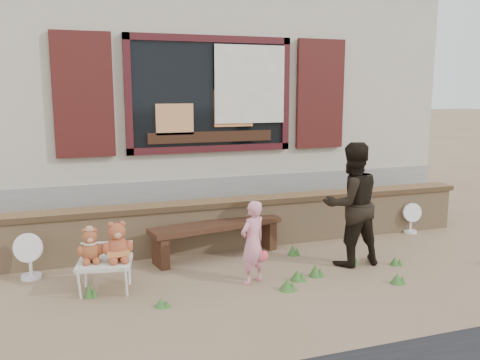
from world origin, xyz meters
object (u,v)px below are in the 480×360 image
object	(u,v)px
folding_chair	(105,264)
bench	(217,232)
child	(253,242)
adult	(351,204)
teddy_bear_left	(90,244)
teddy_bear_right	(117,240)

from	to	relation	value
folding_chair	bench	bearing A→B (deg)	37.52
child	adult	xyz separation A→B (m)	(1.35, 0.20, 0.29)
teddy_bear_left	adult	world-z (taller)	adult
bench	teddy_bear_right	distance (m)	1.52
folding_chair	teddy_bear_left	distance (m)	0.26
folding_chair	child	xyz separation A→B (m)	(1.57, -0.28, 0.16)
bench	child	size ratio (longest dim) A/B	1.91
bench	teddy_bear_left	distance (m)	1.74
teddy_bear_right	adult	world-z (taller)	adult
teddy_bear_right	child	bearing A→B (deg)	1.03
teddy_bear_left	child	world-z (taller)	child
teddy_bear_left	child	size ratio (longest dim) A/B	0.40
teddy_bear_right	bench	bearing A→B (deg)	40.77
teddy_bear_left	child	bearing A→B (deg)	0.86
folding_chair	adult	xyz separation A→B (m)	(2.92, -0.07, 0.45)
bench	teddy_bear_right	world-z (taller)	teddy_bear_right
teddy_bear_left	adult	bearing A→B (deg)	9.04
folding_chair	teddy_bear_right	distance (m)	0.29
folding_chair	adult	size ratio (longest dim) A/B	0.42
teddy_bear_left	teddy_bear_right	world-z (taller)	teddy_bear_right
bench	teddy_bear_right	xyz separation A→B (m)	(-1.31, -0.75, 0.23)
teddy_bear_left	adult	size ratio (longest dim) A/B	0.25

